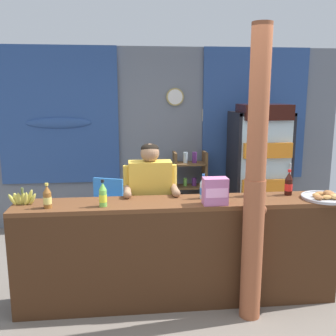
% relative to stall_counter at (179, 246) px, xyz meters
% --- Properties ---
extents(ground_plane, '(7.17, 7.17, 0.00)m').
position_rel_stall_counter_xyz_m(ground_plane, '(0.05, 0.79, -0.60)').
color(ground_plane, slate).
extents(back_wall_curtained, '(5.38, 0.22, 2.62)m').
position_rel_stall_counter_xyz_m(back_wall_curtained, '(0.04, 2.40, 0.76)').
color(back_wall_curtained, slate).
rests_on(back_wall_curtained, ground).
extents(stall_counter, '(3.00, 0.45, 1.00)m').
position_rel_stall_counter_xyz_m(stall_counter, '(0.00, 0.00, 0.00)').
color(stall_counter, brown).
rests_on(stall_counter, ground).
extents(timber_post, '(0.20, 0.18, 2.53)m').
position_rel_stall_counter_xyz_m(timber_post, '(0.61, -0.24, 0.62)').
color(timber_post, '#995133').
rests_on(timber_post, ground).
extents(drink_fridge, '(0.77, 0.67, 1.83)m').
position_rel_stall_counter_xyz_m(drink_fridge, '(1.37, 1.79, 0.41)').
color(drink_fridge, black).
rests_on(drink_fridge, ground).
extents(bottle_shelf_rack, '(0.48, 0.28, 1.14)m').
position_rel_stall_counter_xyz_m(bottle_shelf_rack, '(0.44, 2.10, 0.01)').
color(bottle_shelf_rack, brown).
rests_on(bottle_shelf_rack, ground).
extents(plastic_lawn_chair, '(0.57, 0.57, 0.86)m').
position_rel_stall_counter_xyz_m(plastic_lawn_chair, '(-0.77, 1.62, -0.10)').
color(plastic_lawn_chair, '#3884D6').
rests_on(plastic_lawn_chair, ground).
extents(shopkeeper, '(0.55, 0.42, 1.48)m').
position_rel_stall_counter_xyz_m(shopkeeper, '(-0.23, 0.50, 0.35)').
color(shopkeeper, '#28282D').
rests_on(shopkeeper, ground).
extents(soda_bottle_grape_soda, '(0.09, 0.09, 0.28)m').
position_rel_stall_counter_xyz_m(soda_bottle_grape_soda, '(0.73, 0.20, 0.52)').
color(soda_bottle_grape_soda, '#56286B').
rests_on(soda_bottle_grape_soda, stall_counter).
extents(soda_bottle_iced_tea, '(0.07, 0.07, 0.22)m').
position_rel_stall_counter_xyz_m(soda_bottle_iced_tea, '(-1.16, 0.01, 0.50)').
color(soda_bottle_iced_tea, brown).
rests_on(soda_bottle_iced_tea, stall_counter).
extents(soda_bottle_lime_soda, '(0.07, 0.07, 0.24)m').
position_rel_stall_counter_xyz_m(soda_bottle_lime_soda, '(-0.68, 0.00, 0.51)').
color(soda_bottle_lime_soda, '#75C64C').
rests_on(soda_bottle_lime_soda, stall_counter).
extents(soda_bottle_cola, '(0.08, 0.08, 0.25)m').
position_rel_stall_counter_xyz_m(soda_bottle_cola, '(1.10, 0.20, 0.51)').
color(soda_bottle_cola, black).
rests_on(soda_bottle_cola, stall_counter).
extents(soda_bottle_water, '(0.06, 0.06, 0.24)m').
position_rel_stall_counter_xyz_m(soda_bottle_water, '(0.25, 0.17, 0.50)').
color(soda_bottle_water, silver).
rests_on(soda_bottle_water, stall_counter).
extents(snack_box_wafer, '(0.22, 0.14, 0.24)m').
position_rel_stall_counter_xyz_m(snack_box_wafer, '(0.31, -0.04, 0.52)').
color(snack_box_wafer, '#B76699').
rests_on(snack_box_wafer, stall_counter).
extents(pastry_tray, '(0.44, 0.44, 0.07)m').
position_rel_stall_counter_xyz_m(pastry_tray, '(1.39, 0.02, 0.42)').
color(pastry_tray, '#BCBCC1').
rests_on(pastry_tray, stall_counter).
extents(banana_bunch, '(0.26, 0.06, 0.16)m').
position_rel_stall_counter_xyz_m(banana_bunch, '(-1.40, 0.13, 0.46)').
color(banana_bunch, '#CCC14C').
rests_on(banana_bunch, stall_counter).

